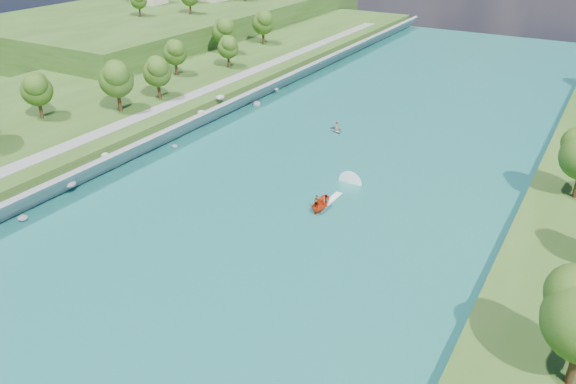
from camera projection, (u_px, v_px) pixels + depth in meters
The scene contains 8 objects.
ground at pixel (212, 257), 62.17m from camera, with size 260.00×260.00×0.00m, color #2D5119.
river_water at pixel (300, 187), 77.48m from camera, with size 55.00×240.00×0.10m, color #1B675A.
berm_west at pixel (55, 115), 99.36m from camera, with size 45.00×240.00×3.50m, color #2D5119.
ridge_west at pixel (186, 18), 170.35m from camera, with size 60.00×120.00×9.00m, color #2D5119.
riprap_bank at pixel (154, 142), 87.65m from camera, with size 4.44×236.00×4.50m.
riverside_path at pixel (126, 122), 90.62m from camera, with size 3.00×200.00×0.10m, color gray.
motorboat at pixel (327, 200), 72.78m from camera, with size 3.60×18.79×2.07m.
raft at pixel (336, 129), 96.40m from camera, with size 3.95×3.91×1.73m.
Camera 1 is at (33.78, -40.53, 34.71)m, focal length 35.00 mm.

